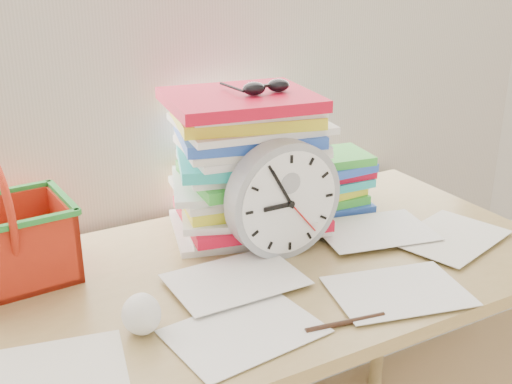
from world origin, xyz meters
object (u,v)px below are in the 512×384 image
paper_stack (245,164)px  basket (2,222)px  desk (249,300)px  book_stack (325,180)px  clock (283,199)px

paper_stack → basket: 0.54m
desk → book_stack: book_stack is taller
clock → paper_stack: bearing=94.3°
desk → basket: size_ratio=5.37×
desk → paper_stack: bearing=63.5°
paper_stack → book_stack: size_ratio=1.39×
desk → clock: size_ratio=5.29×
clock → book_stack: bearing=37.1°
desk → paper_stack: 0.32m
book_stack → basket: 0.79m
book_stack → basket: basket is taller
clock → basket: bearing=162.6°
paper_stack → basket: paper_stack is taller
paper_stack → desk: bearing=-116.5°
desk → clock: 0.23m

